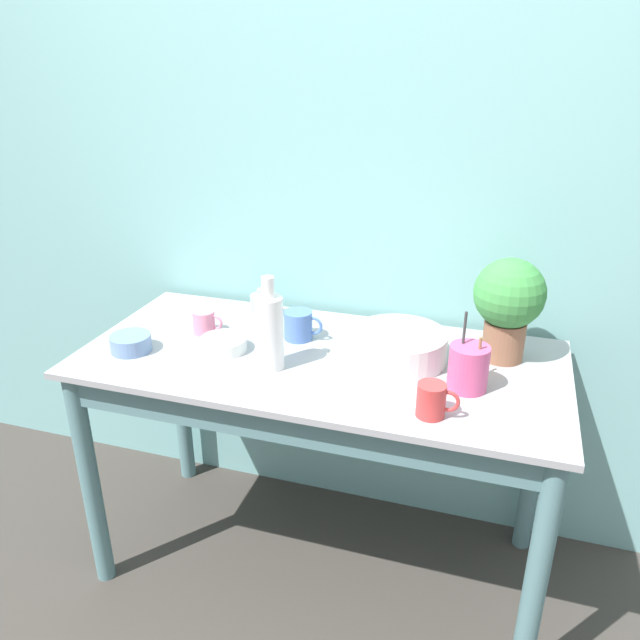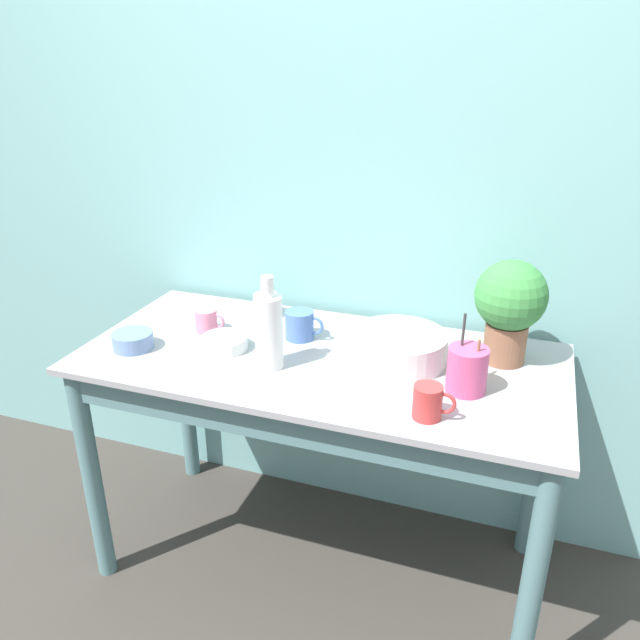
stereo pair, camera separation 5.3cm
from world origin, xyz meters
TOP-DOWN VIEW (x-y plane):
  - ground_plane at (0.00, 0.00)m, footprint 12.00×12.00m
  - wall_back at (0.00, 0.74)m, footprint 6.00×0.05m
  - counter_table at (0.00, 0.31)m, footprint 1.46×0.68m
  - potted_plant at (0.53, 0.50)m, footprint 0.21×0.21m
  - bowl_wash_large at (0.23, 0.39)m, footprint 0.29×0.29m
  - bottle_tall at (-0.12, 0.23)m, footprint 0.08×0.08m
  - bottle_short at (-0.28, 0.58)m, footprint 0.09×0.09m
  - mug_blue at (-0.10, 0.44)m, footprint 0.13×0.09m
  - mug_red at (0.37, 0.11)m, footprint 0.11×0.07m
  - mug_pink at (-0.41, 0.39)m, footprint 0.10×0.07m
  - bowl_small_blue at (-0.57, 0.20)m, footprint 0.12×0.12m
  - bowl_small_enamel_white at (-0.30, 0.29)m, footprint 0.14×0.14m
  - utensil_cup at (0.44, 0.28)m, footprint 0.11×0.11m

SIDE VIEW (x-z plane):
  - ground_plane at x=0.00m, z-range 0.00..0.00m
  - counter_table at x=0.00m, z-range 0.26..1.06m
  - bowl_small_enamel_white at x=-0.30m, z-range 0.81..0.85m
  - bowl_small_blue at x=-0.57m, z-range 0.81..0.86m
  - mug_pink at x=-0.41m, z-range 0.81..0.88m
  - bottle_short at x=-0.28m, z-range 0.80..0.90m
  - bowl_wash_large at x=0.23m, z-range 0.81..0.90m
  - mug_red at x=0.37m, z-range 0.81..0.90m
  - mug_blue at x=-0.10m, z-range 0.81..0.90m
  - utensil_cup at x=0.44m, z-range 0.76..0.98m
  - bottle_tall at x=-0.12m, z-range 0.78..1.06m
  - potted_plant at x=0.53m, z-range 0.83..1.15m
  - wall_back at x=0.00m, z-range 0.00..2.40m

